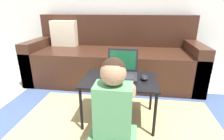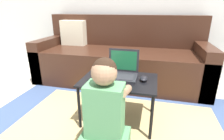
{
  "view_description": "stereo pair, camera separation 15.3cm",
  "coord_description": "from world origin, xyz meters",
  "px_view_note": "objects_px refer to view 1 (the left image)",
  "views": [
    {
      "loc": [
        0.28,
        -1.16,
        0.98
      ],
      "look_at": [
        0.07,
        0.27,
        0.47
      ],
      "focal_mm": 28.0,
      "sensor_mm": 36.0,
      "label": 1
    },
    {
      "loc": [
        0.42,
        -1.13,
        0.98
      ],
      "look_at": [
        0.07,
        0.27,
        0.47
      ],
      "focal_mm": 28.0,
      "sensor_mm": 36.0,
      "label": 2
    }
  ],
  "objects_px": {
    "laptop_desk": "(120,83)",
    "laptop": "(122,72)",
    "person_seated": "(113,118)",
    "couch": "(112,59)",
    "computer_mouse": "(144,77)"
  },
  "relations": [
    {
      "from": "laptop",
      "to": "couch",
      "type": "bearing_deg",
      "value": 102.97
    },
    {
      "from": "laptop_desk",
      "to": "laptop",
      "type": "relative_size",
      "value": 2.34
    },
    {
      "from": "computer_mouse",
      "to": "person_seated",
      "type": "distance_m",
      "value": 0.51
    },
    {
      "from": "laptop_desk",
      "to": "laptop",
      "type": "bearing_deg",
      "value": 79.5
    },
    {
      "from": "couch",
      "to": "computer_mouse",
      "type": "relative_size",
      "value": 22.0
    },
    {
      "from": "couch",
      "to": "laptop",
      "type": "bearing_deg",
      "value": -77.03
    },
    {
      "from": "couch",
      "to": "computer_mouse",
      "type": "xyz_separation_m",
      "value": [
        0.4,
        -0.93,
        0.12
      ]
    },
    {
      "from": "couch",
      "to": "laptop",
      "type": "xyz_separation_m",
      "value": [
        0.21,
        -0.89,
        0.14
      ]
    },
    {
      "from": "laptop",
      "to": "computer_mouse",
      "type": "xyz_separation_m",
      "value": [
        0.19,
        -0.04,
        -0.02
      ]
    },
    {
      "from": "couch",
      "to": "laptop_desk",
      "type": "height_order",
      "value": "couch"
    },
    {
      "from": "laptop",
      "to": "person_seated",
      "type": "distance_m",
      "value": 0.51
    },
    {
      "from": "laptop_desk",
      "to": "laptop",
      "type": "height_order",
      "value": "laptop"
    },
    {
      "from": "couch",
      "to": "person_seated",
      "type": "distance_m",
      "value": 1.4
    },
    {
      "from": "person_seated",
      "to": "couch",
      "type": "bearing_deg",
      "value": 98.04
    },
    {
      "from": "couch",
      "to": "person_seated",
      "type": "xyz_separation_m",
      "value": [
        0.2,
        -1.39,
        0.01
      ]
    }
  ]
}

